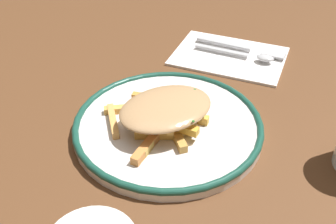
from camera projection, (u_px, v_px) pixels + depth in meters
The scene contains 6 objects.
ground_plane at pixel (168, 131), 0.61m from camera, with size 2.60×2.60×0.00m, color brown.
plate at pixel (168, 125), 0.60m from camera, with size 0.28×0.28×0.02m.
fries_heap at pixel (163, 112), 0.58m from camera, with size 0.18×0.18×0.04m.
napkin at pixel (229, 55), 0.78m from camera, with size 0.15×0.21×0.01m, color white.
fork at pixel (240, 47), 0.79m from camera, with size 0.02×0.18×0.01m.
spoon at pixel (248, 55), 0.76m from camera, with size 0.02×0.15×0.01m.
Camera 1 is at (0.42, 0.20, 0.39)m, focal length 43.74 mm.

